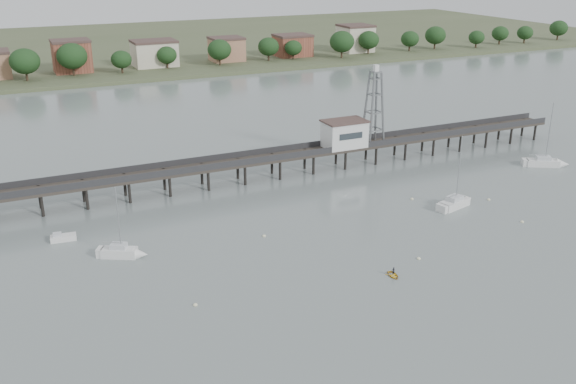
{
  "coord_description": "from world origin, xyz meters",
  "views": [
    {
      "loc": [
        -35.58,
        -44.45,
        40.25
      ],
      "look_at": [
        4.57,
        42.0,
        4.0
      ],
      "focal_mm": 40.0,
      "sensor_mm": 36.0,
      "label": 1
    }
  ],
  "objects_px": {
    "lattice_tower": "(374,108)",
    "sailboat_d": "(459,202)",
    "yellow_dinghy": "(393,276)",
    "white_tender": "(63,238)",
    "sailboat_b": "(125,253)",
    "pier": "(223,165)",
    "sailboat_e": "(549,163)"
  },
  "relations": [
    {
      "from": "sailboat_b",
      "to": "white_tender",
      "type": "bearing_deg",
      "value": 156.67
    },
    {
      "from": "sailboat_b",
      "to": "sailboat_d",
      "type": "bearing_deg",
      "value": 24.15
    },
    {
      "from": "sailboat_e",
      "to": "yellow_dinghy",
      "type": "relative_size",
      "value": 5.92
    },
    {
      "from": "pier",
      "to": "sailboat_b",
      "type": "relative_size",
      "value": 13.8
    },
    {
      "from": "pier",
      "to": "white_tender",
      "type": "relative_size",
      "value": 39.65
    },
    {
      "from": "pier",
      "to": "lattice_tower",
      "type": "relative_size",
      "value": 9.68
    },
    {
      "from": "lattice_tower",
      "to": "white_tender",
      "type": "relative_size",
      "value": 4.1
    },
    {
      "from": "pier",
      "to": "white_tender",
      "type": "xyz_separation_m",
      "value": [
        -29.58,
        -12.75,
        -3.36
      ]
    },
    {
      "from": "sailboat_b",
      "to": "sailboat_d",
      "type": "distance_m",
      "value": 54.61
    },
    {
      "from": "pier",
      "to": "sailboat_b",
      "type": "height_order",
      "value": "sailboat_b"
    },
    {
      "from": "sailboat_e",
      "to": "sailboat_b",
      "type": "bearing_deg",
      "value": -145.85
    },
    {
      "from": "lattice_tower",
      "to": "sailboat_b",
      "type": "bearing_deg",
      "value": -157.69
    },
    {
      "from": "sailboat_b",
      "to": "white_tender",
      "type": "height_order",
      "value": "sailboat_b"
    },
    {
      "from": "pier",
      "to": "yellow_dinghy",
      "type": "xyz_separation_m",
      "value": [
        8.42,
        -42.5,
        -3.79
      ]
    },
    {
      "from": "sailboat_d",
      "to": "white_tender",
      "type": "relative_size",
      "value": 3.4
    },
    {
      "from": "pier",
      "to": "sailboat_e",
      "type": "bearing_deg",
      "value": -15.46
    },
    {
      "from": "sailboat_b",
      "to": "white_tender",
      "type": "xyz_separation_m",
      "value": [
        -7.3,
        9.31,
        -0.22
      ]
    },
    {
      "from": "pier",
      "to": "sailboat_d",
      "type": "xyz_separation_m",
      "value": [
        32.16,
        -26.28,
        -3.15
      ]
    },
    {
      "from": "lattice_tower",
      "to": "sailboat_d",
      "type": "height_order",
      "value": "lattice_tower"
    },
    {
      "from": "sailboat_b",
      "to": "pier",
      "type": "bearing_deg",
      "value": 73.3
    },
    {
      "from": "sailboat_b",
      "to": "yellow_dinghy",
      "type": "distance_m",
      "value": 36.89
    },
    {
      "from": "pier",
      "to": "sailboat_b",
      "type": "distance_m",
      "value": 31.52
    },
    {
      "from": "sailboat_d",
      "to": "sailboat_e",
      "type": "xyz_separation_m",
      "value": [
        29.77,
        9.16,
        -0.0
      ]
    },
    {
      "from": "yellow_dinghy",
      "to": "white_tender",
      "type": "bearing_deg",
      "value": 147.55
    },
    {
      "from": "sailboat_b",
      "to": "sailboat_e",
      "type": "relative_size",
      "value": 0.8
    },
    {
      "from": "sailboat_d",
      "to": "yellow_dinghy",
      "type": "bearing_deg",
      "value": -160.71
    },
    {
      "from": "yellow_dinghy",
      "to": "lattice_tower",
      "type": "bearing_deg",
      "value": 67.1
    },
    {
      "from": "sailboat_e",
      "to": "white_tender",
      "type": "relative_size",
      "value": 3.57
    },
    {
      "from": "white_tender",
      "to": "sailboat_b",
      "type": "bearing_deg",
      "value": -46.1
    },
    {
      "from": "lattice_tower",
      "to": "yellow_dinghy",
      "type": "height_order",
      "value": "lattice_tower"
    },
    {
      "from": "pier",
      "to": "sailboat_d",
      "type": "height_order",
      "value": "sailboat_d"
    },
    {
      "from": "pier",
      "to": "sailboat_b",
      "type": "xyz_separation_m",
      "value": [
        -22.28,
        -22.07,
        -3.14
      ]
    }
  ]
}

